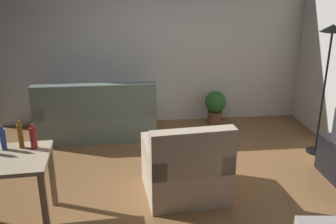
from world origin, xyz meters
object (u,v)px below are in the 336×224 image
Objects in this scene: bottle_red at (33,138)px; torchiere_lamp at (329,55)px; bottle_blue at (3,140)px; bottle_amber at (20,136)px; armchair at (186,169)px; couch at (98,117)px; potted_plant at (215,105)px.

torchiere_lamp is at bearing 16.90° from bottle_red.
torchiere_lamp reaches higher than bottle_blue.
bottle_blue is 0.29m from bottle_red.
bottle_blue is at bearing -170.83° from bottle_amber.
armchair is 3.90× the size of bottle_blue.
torchiere_lamp is 6.16× the size of bottle_amber.
bottle_red is at bearing -12.42° from bottle_amber.
bottle_red reaches higher than bottle_blue.
couch is 0.99× the size of torchiere_lamp.
armchair is 3.30× the size of bottle_amber.
potted_plant is (1.94, 0.31, 0.02)m from couch.
bottle_blue is (-2.70, -2.34, 0.54)m from potted_plant.
bottle_red is (0.13, -0.03, -0.02)m from bottle_amber.
couch is 2.15m from armchair.
couch is at bearing 77.05° from bottle_red.
couch is 6.11× the size of bottle_amber.
bottle_amber is at bearing -164.06° from torchiere_lamp.
potted_plant is at bearing 133.66° from torchiere_lamp.
bottle_amber reaches higher than bottle_blue.
potted_plant is 1.94× the size of bottle_amber.
armchair is (-2.02, -0.90, -1.09)m from torchiere_lamp.
bottle_blue is 0.95× the size of bottle_red.
couch is at bearing -63.87° from armchair.
potted_plant is at bearing 44.22° from bottle_red.
bottle_red is (-2.41, -2.35, 0.54)m from potted_plant.
bottle_red reaches higher than couch.
bottle_blue is at bearing -139.07° from potted_plant.
torchiere_lamp is 7.28× the size of bottle_blue.
bottle_amber is (0.16, 0.03, 0.02)m from bottle_blue.
torchiere_lamp is 2.04m from potted_plant.
bottle_amber reaches higher than bottle_red.
couch is at bearing -170.87° from potted_plant.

